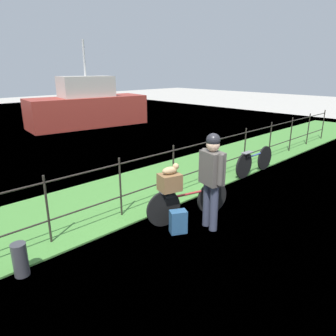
% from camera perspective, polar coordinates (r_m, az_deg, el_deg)
% --- Properties ---
extents(ground_plane, '(60.00, 60.00, 0.00)m').
position_cam_1_polar(ground_plane, '(5.37, 10.19, -12.59)').
color(ground_plane, '#B2ADA3').
extents(grass_strip, '(27.00, 2.40, 0.03)m').
position_cam_1_polar(grass_strip, '(7.06, -7.70, -4.71)').
color(grass_strip, '#478438').
rests_on(grass_strip, ground).
extents(harbor_water, '(30.00, 30.00, 0.00)m').
position_cam_1_polar(harbor_water, '(13.24, -26.61, 4.07)').
color(harbor_water, '#60849E').
rests_on(harbor_water, ground).
extents(iron_fence, '(18.04, 0.04, 1.15)m').
position_cam_1_polar(iron_fence, '(6.24, -3.50, -1.29)').
color(iron_fence, '#28231E').
rests_on(iron_fence, ground).
extents(bicycle_main, '(1.65, 0.50, 0.65)m').
position_cam_1_polar(bicycle_main, '(5.79, 3.63, -6.18)').
color(bicycle_main, black).
rests_on(bicycle_main, ground).
extents(wooden_crate, '(0.43, 0.38, 0.30)m').
position_cam_1_polar(wooden_crate, '(5.43, 0.30, -2.60)').
color(wooden_crate, brown).
rests_on(wooden_crate, bicycle_main).
extents(terrier_dog, '(0.32, 0.21, 0.18)m').
position_cam_1_polar(terrier_dog, '(5.37, 0.54, -0.30)').
color(terrier_dog, tan).
rests_on(terrier_dog, wooden_crate).
extents(cyclist_person, '(0.36, 0.52, 1.68)m').
position_cam_1_polar(cyclist_person, '(5.30, 7.93, -0.98)').
color(cyclist_person, '#383D51').
rests_on(cyclist_person, ground).
extents(backpack_on_paving, '(0.33, 0.29, 0.40)m').
position_cam_1_polar(backpack_on_paving, '(5.40, 1.86, -9.69)').
color(backpack_on_paving, '#28517A').
rests_on(backpack_on_paving, ground).
extents(mooring_bollard, '(0.20, 0.20, 0.48)m').
position_cam_1_polar(mooring_bollard, '(4.80, -25.18, -14.78)').
color(mooring_bollard, '#38383D').
rests_on(mooring_bollard, ground).
extents(bicycle_parked, '(1.68, 0.16, 0.66)m').
position_cam_1_polar(bicycle_parked, '(8.58, 15.36, 1.22)').
color(bicycle_parked, black).
rests_on(bicycle_parked, ground).
extents(moored_boat_mid, '(5.72, 2.58, 3.93)m').
position_cam_1_polar(moored_boat_mid, '(15.80, -14.31, 10.60)').
color(moored_boat_mid, '#9E3328').
rests_on(moored_boat_mid, ground).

